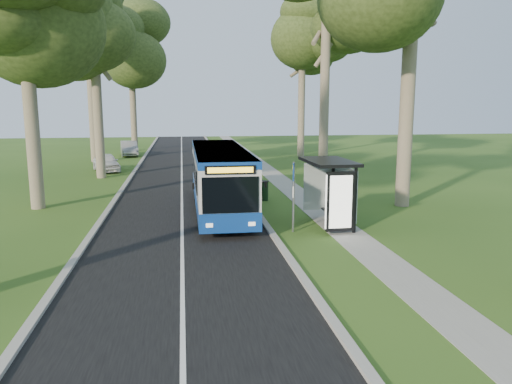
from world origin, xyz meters
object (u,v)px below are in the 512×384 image
litter_bin (263,190)px  bus_shelter (335,181)px  bus (220,179)px  bus_stop_sign (294,189)px  car_silver (129,148)px  car_white (106,162)px

litter_bin → bus_shelter: bearing=-73.0°
bus → litter_bin: size_ratio=10.84×
litter_bin → bus_stop_sign: bearing=-88.8°
bus_stop_sign → car_silver: bus_stop_sign is taller
bus_stop_sign → bus_shelter: 1.85m
car_silver → litter_bin: bearing=-77.7°
car_white → car_silver: bearing=69.8°
litter_bin → car_white: (-9.92, 13.00, 0.15)m
bus → litter_bin: bearing=41.4°
bus → litter_bin: bus is taller
bus_stop_sign → litter_bin: size_ratio=2.72×
litter_bin → car_silver: (-9.34, 24.15, 0.19)m
bus → bus_stop_sign: size_ratio=3.99×
bus_shelter → litter_bin: (-1.95, 6.36, -1.45)m
bus_stop_sign → bus_shelter: bus_stop_sign is taller
bus_shelter → car_white: size_ratio=0.83×
bus_shelter → litter_bin: size_ratio=3.16×
bus → bus_stop_sign: 5.24m
bus_shelter → car_silver: size_ratio=0.76×
bus → litter_bin: (2.45, 2.14, -1.02)m
car_white → car_silver: car_silver is taller
bus → car_silver: bearing=104.9°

